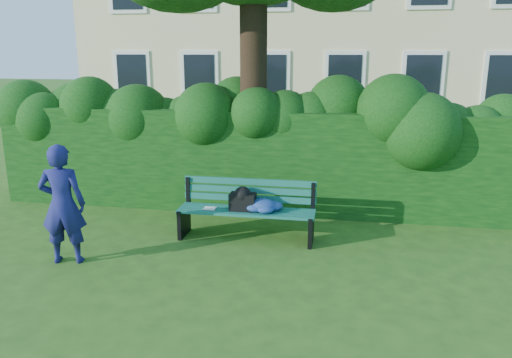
# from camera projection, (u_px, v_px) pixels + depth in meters

# --- Properties ---
(ground) EXTENTS (80.00, 80.00, 0.00)m
(ground) POSITION_uv_depth(u_px,v_px,m) (249.00, 254.00, 7.11)
(ground) COLOR #2C5119
(ground) RESTS_ON ground
(hedge) EXTENTS (10.00, 1.00, 1.80)m
(hedge) POSITION_uv_depth(u_px,v_px,m) (272.00, 160.00, 8.98)
(hedge) COLOR #0B330D
(hedge) RESTS_ON ground
(park_bench) EXTENTS (2.08, 0.56, 0.89)m
(park_bench) POSITION_uv_depth(u_px,v_px,m) (250.00, 207.00, 7.57)
(park_bench) COLOR #105343
(park_bench) RESTS_ON ground
(man_reading) EXTENTS (0.67, 0.52, 1.64)m
(man_reading) POSITION_uv_depth(u_px,v_px,m) (63.00, 204.00, 6.65)
(man_reading) COLOR navy
(man_reading) RESTS_ON ground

